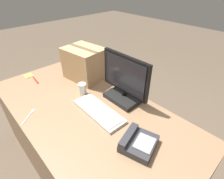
{
  "coord_description": "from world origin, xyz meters",
  "views": [
    {
      "loc": [
        0.91,
        -0.57,
        1.61
      ],
      "look_at": [
        0.11,
        0.18,
        0.87
      ],
      "focal_mm": 28.0,
      "sensor_mm": 36.0,
      "label": 1
    }
  ],
  "objects_px": {
    "cardboard_box": "(84,63)",
    "sticky_note_pad": "(28,76)",
    "spoon": "(30,114)",
    "monitor": "(125,83)",
    "pen_marker": "(36,80)",
    "desk_phone": "(138,143)",
    "keyboard": "(99,111)",
    "paper_cup_left": "(82,89)"
  },
  "relations": [
    {
      "from": "desk_phone",
      "to": "sticky_note_pad",
      "type": "distance_m",
      "value": 1.34
    },
    {
      "from": "keyboard",
      "to": "desk_phone",
      "type": "xyz_separation_m",
      "value": [
        0.4,
        -0.02,
        0.02
      ]
    },
    {
      "from": "cardboard_box",
      "to": "sticky_note_pad",
      "type": "relative_size",
      "value": 5.01
    },
    {
      "from": "sticky_note_pad",
      "to": "keyboard",
      "type": "bearing_deg",
      "value": 10.46
    },
    {
      "from": "monitor",
      "to": "pen_marker",
      "type": "bearing_deg",
      "value": -152.01
    },
    {
      "from": "desk_phone",
      "to": "paper_cup_left",
      "type": "relative_size",
      "value": 2.4
    },
    {
      "from": "paper_cup_left",
      "to": "keyboard",
      "type": "bearing_deg",
      "value": -10.51
    },
    {
      "from": "paper_cup_left",
      "to": "cardboard_box",
      "type": "height_order",
      "value": "cardboard_box"
    },
    {
      "from": "monitor",
      "to": "keyboard",
      "type": "relative_size",
      "value": 0.98
    },
    {
      "from": "paper_cup_left",
      "to": "sticky_note_pad",
      "type": "height_order",
      "value": "paper_cup_left"
    },
    {
      "from": "monitor",
      "to": "desk_phone",
      "type": "height_order",
      "value": "monitor"
    },
    {
      "from": "sticky_note_pad",
      "to": "monitor",
      "type": "bearing_deg",
      "value": 25.11
    },
    {
      "from": "monitor",
      "to": "spoon",
      "type": "relative_size",
      "value": 3.15
    },
    {
      "from": "spoon",
      "to": "cardboard_box",
      "type": "distance_m",
      "value": 0.68
    },
    {
      "from": "cardboard_box",
      "to": "monitor",
      "type": "bearing_deg",
      "value": 2.3
    },
    {
      "from": "cardboard_box",
      "to": "pen_marker",
      "type": "distance_m",
      "value": 0.51
    },
    {
      "from": "pen_marker",
      "to": "sticky_note_pad",
      "type": "bearing_deg",
      "value": -168.31
    },
    {
      "from": "keyboard",
      "to": "cardboard_box",
      "type": "bearing_deg",
      "value": 155.41
    },
    {
      "from": "cardboard_box",
      "to": "pen_marker",
      "type": "xyz_separation_m",
      "value": [
        -0.28,
        -0.4,
        -0.15
      ]
    },
    {
      "from": "desk_phone",
      "to": "spoon",
      "type": "xyz_separation_m",
      "value": [
        -0.74,
        -0.37,
        -0.03
      ]
    },
    {
      "from": "keyboard",
      "to": "spoon",
      "type": "relative_size",
      "value": 3.2
    },
    {
      "from": "cardboard_box",
      "to": "sticky_note_pad",
      "type": "xyz_separation_m",
      "value": [
        -0.42,
        -0.42,
        -0.15
      ]
    },
    {
      "from": "pen_marker",
      "to": "sticky_note_pad",
      "type": "distance_m",
      "value": 0.14
    },
    {
      "from": "spoon",
      "to": "desk_phone",
      "type": "bearing_deg",
      "value": -102.84
    },
    {
      "from": "keyboard",
      "to": "monitor",
      "type": "bearing_deg",
      "value": 89.23
    },
    {
      "from": "spoon",
      "to": "cardboard_box",
      "type": "bearing_deg",
      "value": -24.31
    },
    {
      "from": "sticky_note_pad",
      "to": "desk_phone",
      "type": "bearing_deg",
      "value": 6.43
    },
    {
      "from": "spoon",
      "to": "monitor",
      "type": "bearing_deg",
      "value": -67.04
    },
    {
      "from": "monitor",
      "to": "sticky_note_pad",
      "type": "xyz_separation_m",
      "value": [
        -0.94,
        -0.44,
        -0.15
      ]
    },
    {
      "from": "paper_cup_left",
      "to": "spoon",
      "type": "bearing_deg",
      "value": -97.17
    },
    {
      "from": "monitor",
      "to": "desk_phone",
      "type": "distance_m",
      "value": 0.5
    },
    {
      "from": "sticky_note_pad",
      "to": "spoon",
      "type": "bearing_deg",
      "value": -20.3
    },
    {
      "from": "keyboard",
      "to": "cardboard_box",
      "type": "distance_m",
      "value": 0.58
    },
    {
      "from": "spoon",
      "to": "pen_marker",
      "type": "height_order",
      "value": "pen_marker"
    },
    {
      "from": "paper_cup_left",
      "to": "spoon",
      "type": "height_order",
      "value": "paper_cup_left"
    },
    {
      "from": "paper_cup_left",
      "to": "sticky_note_pad",
      "type": "distance_m",
      "value": 0.69
    },
    {
      "from": "monitor",
      "to": "cardboard_box",
      "type": "distance_m",
      "value": 0.52
    },
    {
      "from": "spoon",
      "to": "pen_marker",
      "type": "distance_m",
      "value": 0.51
    },
    {
      "from": "pen_marker",
      "to": "spoon",
      "type": "bearing_deg",
      "value": -22.26
    },
    {
      "from": "spoon",
      "to": "sticky_note_pad",
      "type": "xyz_separation_m",
      "value": [
        -0.59,
        0.22,
        0.0
      ]
    },
    {
      "from": "paper_cup_left",
      "to": "cardboard_box",
      "type": "bearing_deg",
      "value": 139.52
    },
    {
      "from": "desk_phone",
      "to": "cardboard_box",
      "type": "height_order",
      "value": "cardboard_box"
    }
  ]
}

